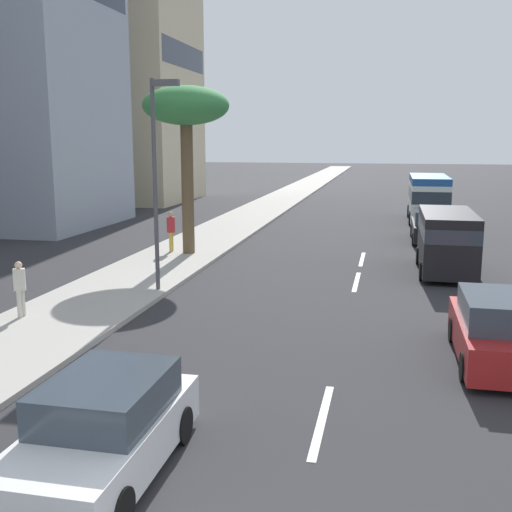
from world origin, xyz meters
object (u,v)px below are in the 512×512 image
(car_second, at_px, (496,331))
(pedestrian_mid_block, at_px, (20,287))
(street_lamp, at_px, (157,162))
(van_fifth, at_px, (447,238))
(minibus_lead, at_px, (428,196))
(palm_tree, at_px, (186,111))
(car_fourth, at_px, (430,226))
(car_third, at_px, (104,430))
(pedestrian_near_lamp, at_px, (171,229))

(car_second, height_order, pedestrian_mid_block, pedestrian_mid_block)
(car_second, relative_size, street_lamp, 0.64)
(van_fifth, bearing_deg, minibus_lead, -0.50)
(palm_tree, distance_m, street_lamp, 7.14)
(car_second, height_order, van_fifth, van_fifth)
(car_fourth, distance_m, palm_tree, 13.80)
(car_second, height_order, street_lamp, street_lamp)
(minibus_lead, height_order, palm_tree, palm_tree)
(car_third, bearing_deg, van_fifth, 158.87)
(minibus_lead, bearing_deg, pedestrian_mid_block, 153.53)
(car_fourth, bearing_deg, car_third, 165.59)
(minibus_lead, xyz_separation_m, pedestrian_near_lamp, (-14.47, 12.00, -0.43))
(van_fifth, height_order, pedestrian_near_lamp, van_fifth)
(street_lamp, bearing_deg, van_fifth, -60.46)
(car_fourth, height_order, street_lamp, street_lamp)
(car_third, xyz_separation_m, pedestrian_mid_block, (7.16, 6.04, 0.30))
(pedestrian_mid_block, relative_size, palm_tree, 0.22)
(car_third, height_order, car_fourth, car_fourth)
(car_third, height_order, van_fifth, van_fifth)
(street_lamp, bearing_deg, pedestrian_near_lamp, 17.06)
(minibus_lead, bearing_deg, van_fifth, 179.50)
(pedestrian_mid_block, bearing_deg, pedestrian_near_lamp, 57.37)
(car_second, height_order, car_fourth, car_second)
(car_fourth, xyz_separation_m, street_lamp, (-13.26, 9.57, 3.66))
(pedestrian_mid_block, bearing_deg, palm_tree, 52.70)
(palm_tree, bearing_deg, car_third, -165.76)
(car_third, height_order, palm_tree, palm_tree)
(van_fifth, height_order, pedestrian_mid_block, van_fifth)
(car_second, distance_m, palm_tree, 17.00)
(van_fifth, bearing_deg, pedestrian_mid_block, 127.28)
(car_fourth, xyz_separation_m, pedestrian_mid_block, (-17.24, 12.31, 0.27))
(street_lamp, bearing_deg, car_second, -114.89)
(van_fifth, bearing_deg, street_lamp, 119.54)
(pedestrian_near_lamp, bearing_deg, minibus_lead, 14.88)
(palm_tree, bearing_deg, car_fourth, -59.00)
(car_fourth, bearing_deg, pedestrian_near_lamp, 118.54)
(minibus_lead, relative_size, pedestrian_near_lamp, 3.78)
(car_fourth, bearing_deg, car_second, -178.48)
(car_second, xyz_separation_m, pedestrian_near_lamp, (11.56, 12.16, 0.37))
(car_fourth, distance_m, pedestrian_near_lamp, 13.31)
(car_second, height_order, car_third, car_second)
(car_fourth, bearing_deg, palm_tree, 121.00)
(minibus_lead, distance_m, pedestrian_near_lamp, 18.80)
(pedestrian_mid_block, bearing_deg, van_fifth, 7.93)
(minibus_lead, xyz_separation_m, car_third, (-32.51, 6.58, -0.86))
(car_third, height_order, street_lamp, street_lamp)
(car_second, bearing_deg, van_fifth, 1.70)
(pedestrian_near_lamp, relative_size, street_lamp, 0.26)
(car_second, bearing_deg, pedestrian_mid_block, 86.96)
(car_second, xyz_separation_m, pedestrian_mid_block, (0.68, 12.78, 0.25))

